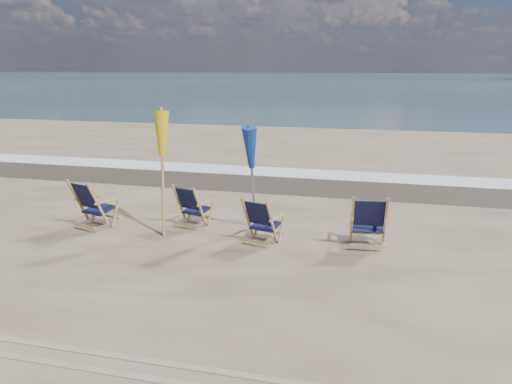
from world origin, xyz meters
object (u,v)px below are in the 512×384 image
umbrella_yellow (161,141)px  beach_chair_2 (272,223)px  beach_chair_3 (385,223)px  beach_chair_0 (98,207)px  umbrella_blue (253,147)px  beach_chair_1 (199,208)px

umbrella_yellow → beach_chair_2: bearing=-5.3°
beach_chair_2 → beach_chair_3: beach_chair_3 is taller
beach_chair_0 → beach_chair_3: 5.53m
beach_chair_3 → umbrella_yellow: (-4.19, -0.16, 1.34)m
beach_chair_3 → umbrella_blue: umbrella_blue is taller
beach_chair_0 → umbrella_yellow: 1.89m
beach_chair_3 → beach_chair_0: bearing=-1.3°
beach_chair_0 → beach_chair_2: beach_chair_0 is taller
umbrella_yellow → umbrella_blue: size_ratio=1.08×
beach_chair_3 → umbrella_yellow: umbrella_yellow is taller
beach_chair_2 → umbrella_yellow: umbrella_yellow is taller
beach_chair_2 → beach_chair_1: bearing=-5.7°
beach_chair_0 → beach_chair_3: size_ratio=1.02×
beach_chair_0 → umbrella_blue: bearing=-147.5°
beach_chair_0 → beach_chair_1: beach_chair_0 is taller
beach_chair_1 → umbrella_yellow: umbrella_yellow is taller
beach_chair_0 → beach_chair_1: bearing=-144.3°
beach_chair_1 → beach_chair_2: beach_chair_1 is taller
umbrella_yellow → umbrella_blue: 1.75m
beach_chair_0 → beach_chair_2: size_ratio=1.15×
umbrella_yellow → beach_chair_0: bearing=-171.9°
beach_chair_2 → umbrella_blue: umbrella_blue is taller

